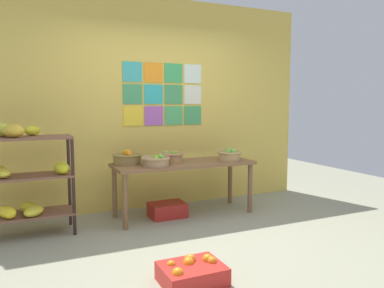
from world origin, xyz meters
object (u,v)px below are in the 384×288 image
object	(u,v)px
fruit_basket_back_right	(127,158)
produce_crate_under_table	(167,210)
banana_shelf_unit	(22,175)
display_table	(184,168)
fruit_basket_right	(230,155)
fruit_basket_centre	(156,161)
fruit_basket_back_left	(171,157)
orange_crate_foreground	(192,273)

from	to	relation	value
fruit_basket_back_right	produce_crate_under_table	size ratio (longest dim) A/B	0.81
banana_shelf_unit	display_table	size ratio (longest dim) A/B	0.68
fruit_basket_right	produce_crate_under_table	world-z (taller)	fruit_basket_right
fruit_basket_back_right	fruit_basket_centre	bearing A→B (deg)	-46.68
display_table	produce_crate_under_table	xyz separation A→B (m)	(-0.23, 0.00, -0.52)
fruit_basket_centre	fruit_basket_back_left	bearing A→B (deg)	36.43
fruit_basket_back_left	produce_crate_under_table	world-z (taller)	fruit_basket_back_left
banana_shelf_unit	display_table	bearing A→B (deg)	0.46
fruit_basket_centre	produce_crate_under_table	distance (m)	0.70
fruit_basket_centre	banana_shelf_unit	bearing A→B (deg)	175.70
fruit_basket_back_right	fruit_basket_centre	world-z (taller)	fruit_basket_back_right
fruit_basket_back_right	orange_crate_foreground	xyz separation A→B (m)	(0.01, -1.90, -0.67)
fruit_basket_right	fruit_basket_back_left	bearing A→B (deg)	166.17
banana_shelf_unit	fruit_basket_back_right	distance (m)	1.20
display_table	fruit_basket_back_right	size ratio (longest dim) A/B	4.98
fruit_basket_back_left	produce_crate_under_table	xyz separation A→B (m)	(-0.08, -0.08, -0.66)
fruit_basket_back_left	banana_shelf_unit	bearing A→B (deg)	-176.88
display_table	fruit_basket_centre	size ratio (longest dim) A/B	5.12
fruit_basket_right	fruit_basket_back_right	size ratio (longest dim) A/B	0.89
fruit_basket_centre	produce_crate_under_table	xyz separation A→B (m)	(0.19, 0.13, -0.66)
display_table	orange_crate_foreground	world-z (taller)	display_table
fruit_basket_right	fruit_basket_back_right	world-z (taller)	fruit_basket_back_right
display_table	fruit_basket_back_right	xyz separation A→B (m)	(-0.69, 0.16, 0.15)
fruit_basket_right	produce_crate_under_table	bearing A→B (deg)	172.56
fruit_basket_back_right	orange_crate_foreground	size ratio (longest dim) A/B	0.72
banana_shelf_unit	fruit_basket_back_right	xyz separation A→B (m)	(1.19, 0.18, 0.09)
fruit_basket_centre	produce_crate_under_table	size ratio (longest dim) A/B	0.78
banana_shelf_unit	fruit_basket_right	distance (m)	2.49
fruit_basket_back_right	produce_crate_under_table	bearing A→B (deg)	-18.95
banana_shelf_unit	fruit_basket_back_right	bearing A→B (deg)	8.51
fruit_basket_right	produce_crate_under_table	xyz separation A→B (m)	(-0.83, 0.11, -0.67)
fruit_basket_right	fruit_basket_back_right	xyz separation A→B (m)	(-1.30, 0.27, 0.00)
display_table	produce_crate_under_table	size ratio (longest dim) A/B	4.01
banana_shelf_unit	display_table	xyz separation A→B (m)	(1.87, 0.02, -0.06)
produce_crate_under_table	orange_crate_foreground	distance (m)	1.80
fruit_basket_right	orange_crate_foreground	distance (m)	2.18
fruit_basket_back_left	fruit_basket_right	xyz separation A→B (m)	(0.75, -0.18, 0.00)
fruit_basket_back_right	fruit_basket_centre	xyz separation A→B (m)	(0.27, -0.29, -0.01)
fruit_basket_centre	display_table	bearing A→B (deg)	16.61
display_table	fruit_basket_right	world-z (taller)	fruit_basket_right
fruit_basket_back_left	orange_crate_foreground	distance (m)	2.01
banana_shelf_unit	fruit_basket_back_left	bearing A→B (deg)	3.12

